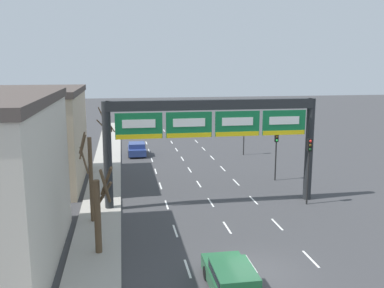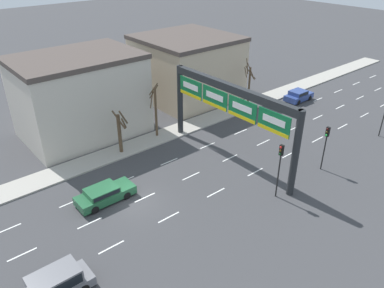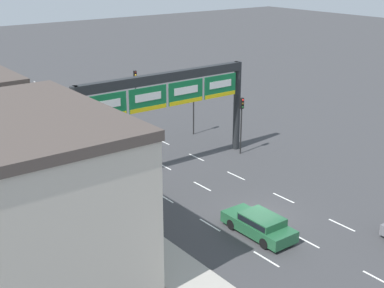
{
  "view_description": "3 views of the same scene",
  "coord_description": "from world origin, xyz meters",
  "px_view_note": "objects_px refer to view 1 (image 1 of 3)",
  "views": [
    {
      "loc": [
        -6.34,
        -18.76,
        10.19
      ],
      "look_at": [
        -1.33,
        11.55,
        4.37
      ],
      "focal_mm": 40.0,
      "sensor_mm": 36.0,
      "label": 1
    },
    {
      "loc": [
        21.81,
        -12.17,
        18.84
      ],
      "look_at": [
        -0.82,
        6.81,
        2.71
      ],
      "focal_mm": 35.0,
      "sensor_mm": 36.0,
      "label": 2
    },
    {
      "loc": [
        -22.22,
        -22.2,
        15.93
      ],
      "look_at": [
        -1.44,
        5.33,
        3.79
      ],
      "focal_mm": 50.0,
      "sensor_mm": 36.0,
      "label": 3
    }
  ],
  "objects_px": {
    "car_blue": "(137,149)",
    "tree_bare_closest": "(90,175)",
    "traffic_light_near_gantry": "(276,146)",
    "tree_bare_second": "(106,138)",
    "tree_bare_third": "(99,210)",
    "traffic_light_far_end": "(309,158)",
    "sign_gantry": "(213,127)",
    "traffic_light_mid_block": "(244,128)",
    "car_green": "(233,279)"
  },
  "relations": [
    {
      "from": "car_blue",
      "to": "tree_bare_closest",
      "type": "height_order",
      "value": "tree_bare_closest"
    },
    {
      "from": "car_blue",
      "to": "traffic_light_near_gantry",
      "type": "height_order",
      "value": "traffic_light_near_gantry"
    },
    {
      "from": "traffic_light_near_gantry",
      "to": "tree_bare_second",
      "type": "bearing_deg",
      "value": 157.9
    },
    {
      "from": "tree_bare_closest",
      "to": "tree_bare_second",
      "type": "relative_size",
      "value": 0.96
    },
    {
      "from": "tree_bare_closest",
      "to": "tree_bare_third",
      "type": "bearing_deg",
      "value": -80.71
    },
    {
      "from": "traffic_light_near_gantry",
      "to": "traffic_light_far_end",
      "type": "relative_size",
      "value": 0.89
    },
    {
      "from": "tree_bare_third",
      "to": "sign_gantry",
      "type": "bearing_deg",
      "value": 43.28
    },
    {
      "from": "tree_bare_third",
      "to": "traffic_light_mid_block",
      "type": "bearing_deg",
      "value": 57.79
    },
    {
      "from": "tree_bare_closest",
      "to": "tree_bare_second",
      "type": "distance_m",
      "value": 13.89
    },
    {
      "from": "car_blue",
      "to": "tree_bare_second",
      "type": "xyz_separation_m",
      "value": [
        -3.08,
        -6.53,
        2.4
      ]
    },
    {
      "from": "sign_gantry",
      "to": "car_green",
      "type": "height_order",
      "value": "sign_gantry"
    },
    {
      "from": "tree_bare_closest",
      "to": "tree_bare_second",
      "type": "height_order",
      "value": "tree_bare_second"
    },
    {
      "from": "car_blue",
      "to": "tree_bare_closest",
      "type": "relative_size",
      "value": 0.71
    },
    {
      "from": "tree_bare_second",
      "to": "traffic_light_far_end",
      "type": "bearing_deg",
      "value": -40.5
    },
    {
      "from": "traffic_light_near_gantry",
      "to": "tree_bare_closest",
      "type": "xyz_separation_m",
      "value": [
        -15.32,
        -7.89,
        0.07
      ]
    },
    {
      "from": "sign_gantry",
      "to": "car_green",
      "type": "distance_m",
      "value": 13.46
    },
    {
      "from": "sign_gantry",
      "to": "tree_bare_third",
      "type": "distance_m",
      "value": 11.01
    },
    {
      "from": "car_green",
      "to": "tree_bare_third",
      "type": "bearing_deg",
      "value": 139.13
    },
    {
      "from": "car_blue",
      "to": "tree_bare_closest",
      "type": "bearing_deg",
      "value": -100.18
    },
    {
      "from": "tree_bare_third",
      "to": "traffic_light_far_end",
      "type": "bearing_deg",
      "value": 22.65
    },
    {
      "from": "traffic_light_far_end",
      "to": "car_green",
      "type": "bearing_deg",
      "value": -127.35
    },
    {
      "from": "traffic_light_far_end",
      "to": "tree_bare_closest",
      "type": "height_order",
      "value": "tree_bare_closest"
    },
    {
      "from": "car_green",
      "to": "tree_bare_closest",
      "type": "distance_m",
      "value": 12.27
    },
    {
      "from": "traffic_light_mid_block",
      "to": "traffic_light_far_end",
      "type": "bearing_deg",
      "value": -90.77
    },
    {
      "from": "sign_gantry",
      "to": "tree_bare_third",
      "type": "xyz_separation_m",
      "value": [
        -7.67,
        -7.22,
        -3.19
      ]
    },
    {
      "from": "car_green",
      "to": "tree_bare_third",
      "type": "height_order",
      "value": "tree_bare_third"
    },
    {
      "from": "car_blue",
      "to": "traffic_light_near_gantry",
      "type": "xyz_separation_m",
      "value": [
        11.66,
        -12.51,
        2.35
      ]
    },
    {
      "from": "traffic_light_mid_block",
      "to": "tree_bare_closest",
      "type": "relative_size",
      "value": 0.74
    },
    {
      "from": "tree_bare_closest",
      "to": "car_blue",
      "type": "bearing_deg",
      "value": 79.82
    },
    {
      "from": "tree_bare_second",
      "to": "tree_bare_third",
      "type": "relative_size",
      "value": 1.26
    },
    {
      "from": "sign_gantry",
      "to": "tree_bare_third",
      "type": "relative_size",
      "value": 3.22
    },
    {
      "from": "traffic_light_mid_block",
      "to": "sign_gantry",
      "type": "bearing_deg",
      "value": -113.64
    },
    {
      "from": "sign_gantry",
      "to": "traffic_light_far_end",
      "type": "relative_size",
      "value": 3.15
    },
    {
      "from": "car_blue",
      "to": "tree_bare_closest",
      "type": "distance_m",
      "value": 20.87
    },
    {
      "from": "traffic_light_near_gantry",
      "to": "tree_bare_second",
      "type": "distance_m",
      "value": 15.9
    },
    {
      "from": "sign_gantry",
      "to": "traffic_light_mid_block",
      "type": "relative_size",
      "value": 3.59
    },
    {
      "from": "traffic_light_mid_block",
      "to": "tree_bare_closest",
      "type": "xyz_separation_m",
      "value": [
        -15.55,
        -18.66,
        0.11
      ]
    },
    {
      "from": "sign_gantry",
      "to": "tree_bare_second",
      "type": "distance_m",
      "value": 14.11
    },
    {
      "from": "car_green",
      "to": "tree_bare_second",
      "type": "relative_size",
      "value": 0.8
    },
    {
      "from": "traffic_light_far_end",
      "to": "tree_bare_second",
      "type": "bearing_deg",
      "value": 139.5
    },
    {
      "from": "traffic_light_near_gantry",
      "to": "tree_bare_closest",
      "type": "relative_size",
      "value": 0.76
    },
    {
      "from": "car_blue",
      "to": "tree_bare_second",
      "type": "bearing_deg",
      "value": -115.25
    },
    {
      "from": "car_blue",
      "to": "tree_bare_third",
      "type": "distance_m",
      "value": 25.41
    },
    {
      "from": "sign_gantry",
      "to": "traffic_light_near_gantry",
      "type": "height_order",
      "value": "sign_gantry"
    },
    {
      "from": "tree_bare_second",
      "to": "sign_gantry",
      "type": "bearing_deg",
      "value": -55.46
    },
    {
      "from": "car_green",
      "to": "car_blue",
      "type": "bearing_deg",
      "value": 95.81
    },
    {
      "from": "sign_gantry",
      "to": "traffic_light_mid_block",
      "type": "bearing_deg",
      "value": 66.36
    },
    {
      "from": "traffic_light_far_end",
      "to": "tree_bare_third",
      "type": "relative_size",
      "value": 1.02
    },
    {
      "from": "car_blue",
      "to": "tree_bare_third",
      "type": "height_order",
      "value": "tree_bare_third"
    },
    {
      "from": "traffic_light_near_gantry",
      "to": "tree_bare_third",
      "type": "height_order",
      "value": "tree_bare_third"
    }
  ]
}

